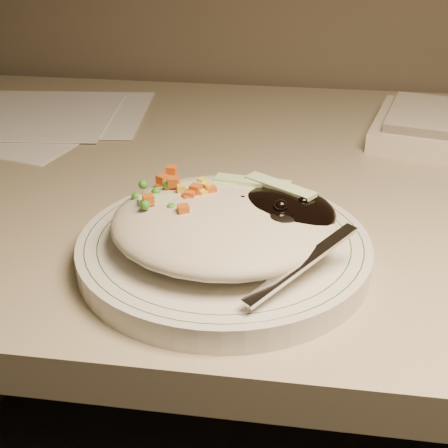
# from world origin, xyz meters

# --- Properties ---
(desk) EXTENTS (1.40, 0.70, 0.74)m
(desk) POSITION_xyz_m (0.00, 1.38, 0.54)
(desk) COLOR gray
(desk) RESTS_ON ground
(plate) EXTENTS (0.26, 0.26, 0.02)m
(plate) POSITION_xyz_m (-0.07, 1.18, 0.75)
(plate) COLOR silver
(plate) RESTS_ON desk
(plate_rim) EXTENTS (0.24, 0.24, 0.00)m
(plate_rim) POSITION_xyz_m (-0.07, 1.18, 0.76)
(plate_rim) COLOR #144723
(plate_rim) RESTS_ON plate
(meal) EXTENTS (0.21, 0.19, 0.05)m
(meal) POSITION_xyz_m (-0.07, 1.18, 0.78)
(meal) COLOR #B8B095
(meal) RESTS_ON plate
(papers) EXTENTS (0.37, 0.31, 0.00)m
(papers) POSITION_xyz_m (-0.42, 1.52, 0.74)
(papers) COLOR white
(papers) RESTS_ON desk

